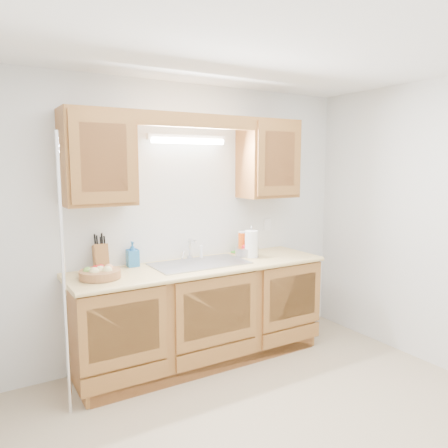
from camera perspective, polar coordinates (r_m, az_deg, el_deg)
room at (r=2.82m, az=8.25°, el=-3.00°), size 3.52×3.50×2.50m
base_cabinets at (r=4.01m, az=-3.09°, el=-11.66°), size 2.20×0.60×0.86m
countertop at (r=3.87m, az=-3.04°, el=-5.57°), size 2.30×0.63×0.04m
upper_cabinet_left at (r=3.60m, az=-16.18°, el=8.30°), size 0.55×0.33×0.75m
upper_cabinet_right at (r=4.34m, az=5.77°, el=8.43°), size 0.55×0.33×0.75m
valance at (r=3.79m, az=-3.21°, el=13.33°), size 2.20×0.05×0.12m
fluorescent_fixture at (r=3.98m, az=-4.75°, el=10.98°), size 0.76×0.08×0.08m
sink at (r=3.90m, az=-3.17°, el=-6.25°), size 0.84×0.46×0.36m
wire_shelf_pole at (r=3.23m, az=-20.18°, el=-6.59°), size 0.03×0.03×2.00m
outlet_plate at (r=4.58m, az=5.69°, el=-0.07°), size 0.08×0.01×0.12m
fruit_basket at (r=3.52m, az=-15.91°, el=-6.16°), size 0.36×0.36×0.10m
knife_block at (r=3.75m, az=-15.80°, el=-4.18°), size 0.12×0.19×0.32m
orange_canister at (r=4.25m, az=2.39°, el=-2.50°), size 0.09×0.09×0.23m
soap_bottle at (r=3.85m, az=-11.85°, el=-3.86°), size 0.10×0.10×0.22m
sponge at (r=4.35m, az=1.70°, el=-3.69°), size 0.12×0.09×0.02m
paper_towel at (r=4.12m, az=3.58°, el=-2.68°), size 0.15×0.15×0.31m
apple_bowl at (r=4.19m, az=3.04°, el=-3.54°), size 0.27×0.27×0.12m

